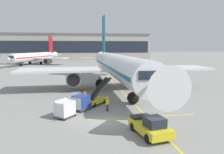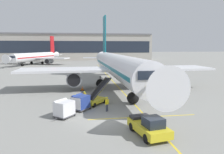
# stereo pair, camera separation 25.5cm
# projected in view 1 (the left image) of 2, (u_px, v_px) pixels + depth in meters

# --- Properties ---
(ground_plane) EXTENTS (600.00, 600.00, 0.00)m
(ground_plane) POSITION_uv_depth(u_px,v_px,m) (103.00, 122.00, 21.90)
(ground_plane) COLOR gray
(parked_airplane) EXTENTS (35.02, 45.69, 15.52)m
(parked_airplane) POSITION_uv_depth(u_px,v_px,m) (117.00, 66.00, 39.31)
(parked_airplane) COLOR white
(parked_airplane) RESTS_ON ground
(belt_loader) EXTENTS (4.28, 4.76, 3.31)m
(belt_loader) POSITION_uv_depth(u_px,v_px,m) (96.00, 97.00, 28.70)
(belt_loader) COLOR gold
(belt_loader) RESTS_ON ground
(baggage_cart_lead) EXTENTS (2.50, 2.63, 1.91)m
(baggage_cart_lead) POSITION_uv_depth(u_px,v_px,m) (81.00, 102.00, 25.91)
(baggage_cart_lead) COLOR #515156
(baggage_cart_lead) RESTS_ON ground
(baggage_cart_second) EXTENTS (2.50, 2.63, 1.91)m
(baggage_cart_second) POSITION_uv_depth(u_px,v_px,m) (64.00, 108.00, 23.27)
(baggage_cart_second) COLOR #515156
(baggage_cart_second) RESTS_ON ground
(pushback_tug) EXTENTS (2.93, 4.73, 1.83)m
(pushback_tug) POSITION_uv_depth(u_px,v_px,m) (150.00, 126.00, 18.52)
(pushback_tug) COLOR gold
(pushback_tug) RESTS_ON ground
(ground_crew_by_loader) EXTENTS (0.48, 0.41, 1.74)m
(ground_crew_by_loader) POSITION_uv_depth(u_px,v_px,m) (76.00, 100.00, 27.04)
(ground_crew_by_loader) COLOR #333847
(ground_crew_by_loader) RESTS_ON ground
(ground_crew_by_carts) EXTENTS (0.44, 0.44, 1.74)m
(ground_crew_by_carts) POSITION_uv_depth(u_px,v_px,m) (107.00, 103.00, 25.45)
(ground_crew_by_carts) COLOR #333847
(ground_crew_by_carts) RESTS_ON ground
(ground_crew_marshaller) EXTENTS (0.50, 0.41, 1.74)m
(ground_crew_marshaller) POSITION_uv_depth(u_px,v_px,m) (85.00, 97.00, 28.54)
(ground_crew_marshaller) COLOR #514C42
(ground_crew_marshaller) RESTS_ON ground
(safety_cone_engine_keepout) EXTENTS (0.71, 0.71, 0.79)m
(safety_cone_engine_keepout) POSITION_uv_depth(u_px,v_px,m) (82.00, 88.00, 37.68)
(safety_cone_engine_keepout) COLOR black
(safety_cone_engine_keepout) RESTS_ON ground
(apron_guidance_line_lead_in) EXTENTS (0.20, 110.00, 0.01)m
(apron_guidance_line_lead_in) POSITION_uv_depth(u_px,v_px,m) (120.00, 89.00, 39.16)
(apron_guidance_line_lead_in) COLOR yellow
(apron_guidance_line_lead_in) RESTS_ON ground
(apron_guidance_line_stop_bar) EXTENTS (12.00, 0.20, 0.01)m
(apron_guidance_line_stop_bar) POSITION_uv_depth(u_px,v_px,m) (143.00, 117.00, 23.49)
(apron_guidance_line_stop_bar) COLOR yellow
(apron_guidance_line_stop_bar) RESTS_ON ground
(terminal_building) EXTENTS (107.68, 19.22, 15.15)m
(terminal_building) POSITION_uv_depth(u_px,v_px,m) (57.00, 47.00, 126.34)
(terminal_building) COLOR #A8A399
(terminal_building) RESTS_ON ground
(distant_airplane) EXTENTS (29.74, 37.50, 12.94)m
(distant_airplane) POSITION_uv_depth(u_px,v_px,m) (34.00, 57.00, 93.52)
(distant_airplane) COLOR white
(distant_airplane) RESTS_ON ground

